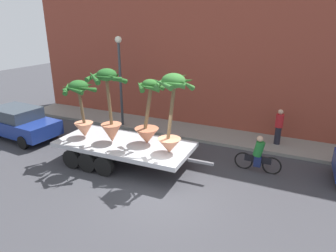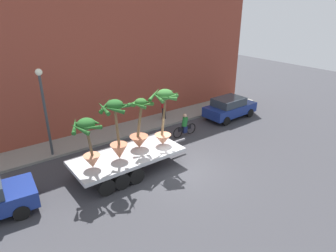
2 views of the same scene
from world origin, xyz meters
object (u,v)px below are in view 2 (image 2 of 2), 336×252
(flatbed_trailer, at_px, (123,159))
(pedestrian_near_gate, at_px, (164,107))
(potted_palm_front, at_px, (140,129))
(parked_car, at_px, (230,107))
(potted_palm_middle, at_px, (89,141))
(street_lamp, at_px, (44,102))
(cyclist, at_px, (185,126))
(potted_palm_extra, at_px, (117,129))
(potted_palm_rear, at_px, (164,114))

(flatbed_trailer, height_order, pedestrian_near_gate, pedestrian_near_gate)
(flatbed_trailer, distance_m, potted_palm_front, 1.75)
(potted_palm_front, distance_m, pedestrian_near_gate, 6.39)
(flatbed_trailer, bearing_deg, parked_car, 12.37)
(potted_palm_middle, bearing_deg, parked_car, 11.48)
(potted_palm_front, distance_m, street_lamp, 5.22)
(potted_palm_middle, bearing_deg, street_lamp, 99.90)
(potted_palm_middle, height_order, cyclist, potted_palm_middle)
(parked_car, distance_m, pedestrian_near_gate, 4.90)
(cyclist, xyz_separation_m, pedestrian_near_gate, (0.44, 2.92, 0.37))
(potted_palm_extra, relative_size, cyclist, 1.64)
(potted_palm_middle, bearing_deg, potted_palm_extra, 1.21)
(pedestrian_near_gate, bearing_deg, cyclist, -98.52)
(parked_car, bearing_deg, potted_palm_extra, -167.14)
(flatbed_trailer, bearing_deg, potted_palm_front, 14.08)
(potted_palm_rear, distance_m, cyclist, 4.01)
(potted_palm_rear, height_order, parked_car, potted_palm_rear)
(potted_palm_middle, height_order, potted_palm_extra, potted_palm_extra)
(cyclist, height_order, pedestrian_near_gate, pedestrian_near_gate)
(flatbed_trailer, bearing_deg, potted_palm_rear, -3.01)
(parked_car, bearing_deg, pedestrian_near_gate, 150.29)
(potted_palm_middle, height_order, potted_palm_front, potted_palm_front)
(potted_palm_extra, xyz_separation_m, pedestrian_near_gate, (6.10, 4.78, -1.49))
(potted_palm_rear, relative_size, parked_car, 0.73)
(potted_palm_middle, distance_m, parked_car, 12.10)
(potted_palm_rear, bearing_deg, potted_palm_extra, -179.43)
(potted_palm_rear, relative_size, cyclist, 1.64)
(potted_palm_middle, relative_size, potted_palm_extra, 0.81)
(potted_palm_rear, bearing_deg, street_lamp, 140.64)
(potted_palm_rear, relative_size, pedestrian_near_gate, 1.77)
(flatbed_trailer, bearing_deg, street_lamp, 122.15)
(flatbed_trailer, bearing_deg, pedestrian_near_gate, 38.57)
(flatbed_trailer, relative_size, potted_palm_front, 2.49)
(potted_palm_rear, height_order, potted_palm_extra, potted_palm_rear)
(potted_palm_middle, xyz_separation_m, pedestrian_near_gate, (7.52, 4.81, -1.29))
(cyclist, bearing_deg, parked_car, 6.08)
(potted_palm_rear, distance_m, potted_palm_front, 1.48)
(potted_palm_rear, distance_m, potted_palm_middle, 4.16)
(potted_palm_extra, bearing_deg, pedestrian_near_gate, 38.12)
(potted_palm_rear, xyz_separation_m, pedestrian_near_gate, (3.37, 4.76, -1.65))
(flatbed_trailer, distance_m, potted_palm_rear, 3.11)
(potted_palm_front, distance_m, parked_car, 9.13)
(cyclist, relative_size, street_lamp, 0.38)
(potted_palm_rear, height_order, pedestrian_near_gate, potted_palm_rear)
(potted_palm_middle, bearing_deg, cyclist, 14.95)
(cyclist, xyz_separation_m, street_lamp, (-7.79, 2.14, 2.56))
(cyclist, distance_m, street_lamp, 8.47)
(potted_palm_front, distance_m, potted_palm_extra, 1.64)
(potted_palm_extra, xyz_separation_m, cyclist, (5.66, 1.86, -1.86))
(cyclist, bearing_deg, pedestrian_near_gate, 81.48)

